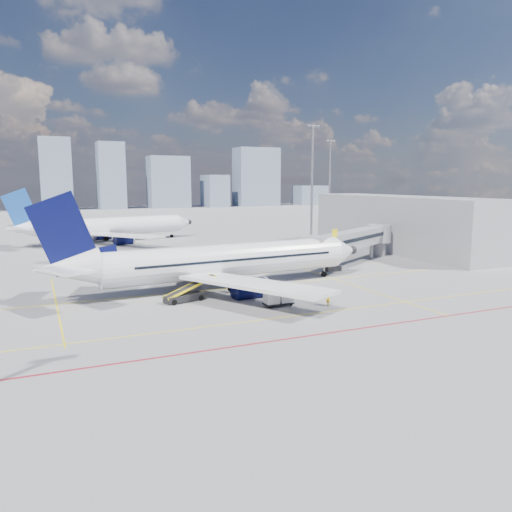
% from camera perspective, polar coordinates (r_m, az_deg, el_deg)
% --- Properties ---
extents(ground, '(420.00, 420.00, 0.00)m').
position_cam_1_polar(ground, '(52.99, 0.77, -5.34)').
color(ground, gray).
rests_on(ground, ground).
extents(apron_markings, '(90.00, 35.12, 0.01)m').
position_cam_1_polar(apron_markings, '(49.32, 2.08, -6.40)').
color(apron_markings, yellow).
rests_on(apron_markings, ground).
extents(jet_bridge, '(23.55, 15.78, 6.30)m').
position_cam_1_polar(jet_bridge, '(78.48, 11.25, 1.83)').
color(jet_bridge, '#95979E').
rests_on(jet_bridge, ground).
extents(terminal_block, '(10.00, 42.00, 10.00)m').
position_cam_1_polar(terminal_block, '(95.55, 16.21, 3.59)').
color(terminal_block, '#95979E').
rests_on(terminal_block, ground).
extents(floodlight_mast_ne, '(3.20, 0.61, 25.45)m').
position_cam_1_polar(floodlight_mast_ne, '(117.85, 6.43, 8.94)').
color(floodlight_mast_ne, slate).
rests_on(floodlight_mast_ne, ground).
extents(floodlight_mast_far, '(3.20, 0.61, 25.45)m').
position_cam_1_polar(floodlight_mast_far, '(161.80, 8.43, 8.79)').
color(floodlight_mast_far, slate).
rests_on(floodlight_mast_far, ground).
extents(distant_skyline, '(256.09, 15.46, 31.46)m').
position_cam_1_polar(distant_skyline, '(237.39, -19.80, 8.01)').
color(distant_skyline, slate).
rests_on(distant_skyline, ground).
extents(main_aircraft, '(41.40, 36.04, 12.08)m').
position_cam_1_polar(main_aircraft, '(59.33, -4.52, -0.69)').
color(main_aircraft, silver).
rests_on(main_aircraft, ground).
extents(second_aircraft, '(39.33, 33.84, 11.61)m').
position_cam_1_polar(second_aircraft, '(108.59, -16.72, 3.19)').
color(second_aircraft, silver).
rests_on(second_aircraft, ground).
extents(baggage_tug, '(2.34, 1.77, 1.46)m').
position_cam_1_polar(baggage_tug, '(51.84, 2.04, -4.86)').
color(baggage_tug, silver).
rests_on(baggage_tug, ground).
extents(cargo_dolly, '(3.09, 1.39, 1.69)m').
position_cam_1_polar(cargo_dolly, '(51.45, 2.56, -4.71)').
color(cargo_dolly, black).
rests_on(cargo_dolly, ground).
extents(belt_loader, '(6.25, 2.95, 2.51)m').
position_cam_1_polar(belt_loader, '(53.84, -8.10, -4.49)').
color(belt_loader, black).
rests_on(belt_loader, ground).
extents(ramp_worker, '(0.46, 0.66, 1.71)m').
position_cam_1_polar(ramp_worker, '(52.11, 8.25, -4.70)').
color(ramp_worker, yellow).
rests_on(ramp_worker, ground).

